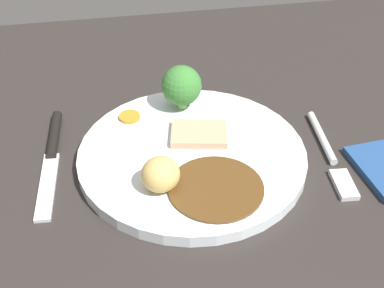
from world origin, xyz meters
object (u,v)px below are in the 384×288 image
object	(u,v)px
broccoli_floret	(182,86)
carrot_coin_front	(130,117)
dinner_plate	(192,156)
meat_slice_main	(202,133)
knife	(52,153)
fork	(330,155)
roast_potato_left	(161,174)

from	to	relation	value
broccoli_floret	carrot_coin_front	bearing A→B (deg)	10.08
dinner_plate	meat_slice_main	bearing A→B (deg)	-123.04
knife	meat_slice_main	bearing A→B (deg)	89.83
meat_slice_main	fork	xyz separation A→B (cm)	(-14.07, 4.91, -1.41)
meat_slice_main	roast_potato_left	world-z (taller)	roast_potato_left
fork	knife	world-z (taller)	knife
meat_slice_main	carrot_coin_front	xyz separation A→B (cm)	(7.98, -5.14, -0.18)
broccoli_floret	knife	xyz separation A→B (cm)	(16.05, 5.15, -4.14)
roast_potato_left	carrot_coin_front	size ratio (longest dim) A/B	1.56
roast_potato_left	knife	size ratio (longest dim) A/B	0.22
broccoli_floret	knife	size ratio (longest dim) A/B	0.31
roast_potato_left	knife	distance (cm)	14.89
broccoli_floret	fork	xyz separation A→B (cm)	(-15.37, 11.24, -4.20)
dinner_plate	carrot_coin_front	xyz separation A→B (cm)	(6.36, -7.64, 0.92)
dinner_plate	knife	size ratio (longest dim) A/B	1.39
fork	broccoli_floret	bearing A→B (deg)	-121.49
fork	carrot_coin_front	bearing A→B (deg)	-109.82
carrot_coin_front	knife	world-z (taller)	carrot_coin_front
broccoli_floret	fork	world-z (taller)	broccoli_floret
roast_potato_left	fork	size ratio (longest dim) A/B	0.26
dinner_plate	roast_potato_left	bearing A→B (deg)	51.74
dinner_plate	knife	distance (cm)	16.15
meat_slice_main	dinner_plate	bearing A→B (deg)	56.96
carrot_coin_front	fork	xyz separation A→B (cm)	(-22.05, 10.06, -1.23)
meat_slice_main	knife	xyz separation A→B (cm)	(17.35, -1.18, -1.35)
roast_potato_left	knife	bearing A→B (deg)	-38.15
dinner_plate	fork	size ratio (longest dim) A/B	1.68
dinner_plate	meat_slice_main	world-z (taller)	meat_slice_main
dinner_plate	fork	distance (cm)	15.88
roast_potato_left	carrot_coin_front	world-z (taller)	roast_potato_left
broccoli_floret	dinner_plate	bearing A→B (deg)	87.94
dinner_plate	knife	xyz separation A→B (cm)	(15.73, -3.68, -0.25)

